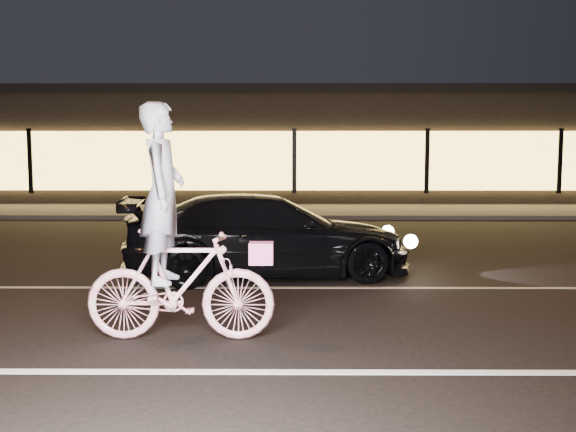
{
  "coord_description": "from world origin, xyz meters",
  "views": [
    {
      "loc": [
        -0.07,
        -7.0,
        1.96
      ],
      "look_at": [
        -0.12,
        0.6,
        1.18
      ],
      "focal_mm": 40.0,
      "sensor_mm": 36.0,
      "label": 1
    }
  ],
  "objects": [
    {
      "name": "lane_stripe_far",
      "position": [
        0.0,
        2.0,
        0.0
      ],
      "size": [
        60.0,
        0.1,
        0.01
      ],
      "primitive_type": "cube",
      "color": "gray",
      "rests_on": "ground"
    },
    {
      "name": "ground",
      "position": [
        0.0,
        0.0,
        0.0
      ],
      "size": [
        90.0,
        90.0,
        0.0
      ],
      "primitive_type": "plane",
      "color": "black",
      "rests_on": "ground"
    },
    {
      "name": "storefront",
      "position": [
        0.0,
        18.97,
        2.15
      ],
      "size": [
        25.4,
        8.42,
        4.2
      ],
      "color": "black",
      "rests_on": "ground"
    },
    {
      "name": "cyclist",
      "position": [
        -1.26,
        -0.52,
        0.87
      ],
      "size": [
        1.94,
        0.67,
        2.45
      ],
      "rotation": [
        0.0,
        0.0,
        1.57
      ],
      "color": "#E33B66",
      "rests_on": "ground"
    },
    {
      "name": "lane_stripe_near",
      "position": [
        0.0,
        -1.5,
        0.0
      ],
      "size": [
        60.0,
        0.12,
        0.01
      ],
      "primitive_type": "cube",
      "color": "silver",
      "rests_on": "ground"
    },
    {
      "name": "sidewalk",
      "position": [
        0.0,
        13.0,
        0.06
      ],
      "size": [
        30.0,
        4.0,
        0.12
      ],
      "primitive_type": "cube",
      "color": "#383533",
      "rests_on": "ground"
    },
    {
      "name": "sedan",
      "position": [
        -0.44,
        2.86,
        0.64
      ],
      "size": [
        4.64,
        2.44,
        1.28
      ],
      "rotation": [
        0.0,
        0.0,
        1.72
      ],
      "color": "black",
      "rests_on": "ground"
    }
  ]
}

